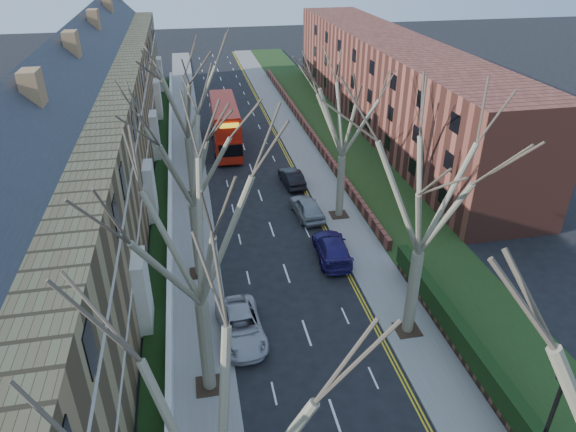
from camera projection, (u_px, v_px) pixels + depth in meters
pavement_left at (187, 150)px, 54.13m from camera, size 3.00×102.00×0.12m
pavement_right at (298, 142)px, 56.18m from camera, size 3.00×102.00×0.12m
terrace_left at (92, 130)px, 43.31m from camera, size 9.70×78.00×13.60m
flats_right at (388, 83)px, 59.20m from camera, size 13.97×54.00×10.00m
wall_hedge_right at (500, 392)px, 24.18m from camera, size 0.70×24.00×1.80m
front_wall_left at (170, 177)px, 46.71m from camera, size 0.30×78.00×1.00m
grass_verge_right at (338, 138)px, 56.91m from camera, size 6.00×102.00×0.06m
tree_left_mid at (193, 223)px, 21.25m from camera, size 10.50×10.50×14.71m
tree_left_far at (188, 145)px, 30.00m from camera, size 10.15×10.15×14.22m
tree_left_dist at (183, 87)px, 40.15m from camera, size 10.50×10.50×14.71m
tree_right_mid at (429, 180)px, 24.92m from camera, size 10.50×10.50×14.71m
tree_right_far at (345, 104)px, 37.10m from camera, size 10.15×10.15×14.22m
double_decker_bus at (225, 126)px, 53.83m from camera, size 3.04×11.41×4.74m
car_left_far at (241, 326)px, 28.81m from camera, size 2.69×5.36×1.46m
car_right_near at (332, 248)px, 35.91m from camera, size 2.58×5.51×1.55m
car_right_mid at (307, 207)px, 41.21m from camera, size 2.31×4.86×1.61m
car_right_far at (292, 178)px, 46.41m from camera, size 1.87×4.49×1.44m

